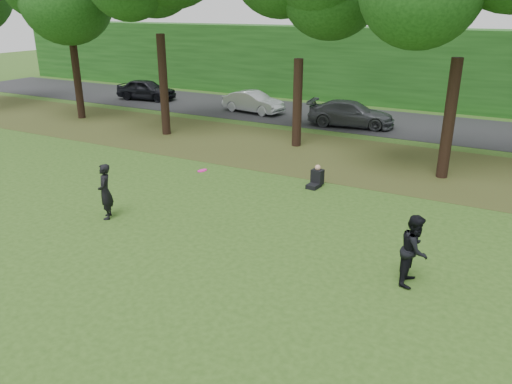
% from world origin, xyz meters
% --- Properties ---
extents(ground, '(120.00, 120.00, 0.00)m').
position_xyz_m(ground, '(0.00, 0.00, 0.00)').
color(ground, '#294917').
rests_on(ground, ground).
extents(leaf_litter, '(60.00, 7.00, 0.01)m').
position_xyz_m(leaf_litter, '(0.00, 13.00, 0.01)').
color(leaf_litter, '#402C17').
rests_on(leaf_litter, ground).
extents(street, '(70.00, 7.00, 0.02)m').
position_xyz_m(street, '(0.00, 21.00, 0.01)').
color(street, black).
rests_on(street, ground).
extents(far_hedge, '(70.00, 3.00, 5.00)m').
position_xyz_m(far_hedge, '(0.00, 27.00, 2.50)').
color(far_hedge, '#174212').
rests_on(far_hedge, ground).
extents(player_left, '(0.74, 0.78, 1.80)m').
position_xyz_m(player_left, '(-4.79, 3.01, 0.90)').
color(player_left, black).
rests_on(player_left, ground).
extents(player_right, '(0.68, 0.87, 1.79)m').
position_xyz_m(player_right, '(4.65, 3.55, 0.89)').
color(player_right, black).
rests_on(player_right, ground).
extents(parked_cars, '(35.79, 3.94, 1.45)m').
position_xyz_m(parked_cars, '(-0.69, 20.05, 0.70)').
color(parked_cars, black).
rests_on(parked_cars, street).
extents(frisbee, '(0.38, 0.38, 0.09)m').
position_xyz_m(frisbee, '(-1.24, 3.27, 2.07)').
color(frisbee, '#EF1498').
rests_on(frisbee, ground).
extents(seated_person, '(0.48, 0.77, 0.83)m').
position_xyz_m(seated_person, '(0.01, 8.93, 0.31)').
color(seated_person, black).
rests_on(seated_person, ground).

